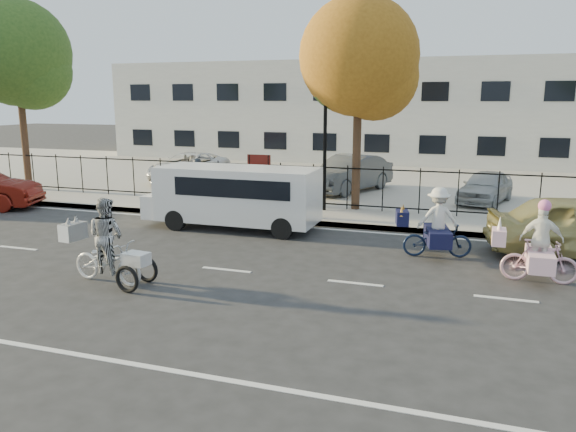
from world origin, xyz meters
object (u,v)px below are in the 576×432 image
at_px(lamppost, 325,121).
at_px(lot_car_b, 189,167).
at_px(bull_bike, 437,229).
at_px(white_van, 235,195).
at_px(pedestrian, 198,184).
at_px(unicorn_bike, 539,252).
at_px(lot_car_d, 485,187).
at_px(lot_car_c, 349,174).
at_px(zebra_trike, 107,250).

relative_size(lamppost, lot_car_b, 0.95).
height_order(bull_bike, white_van, white_van).
bearing_deg(pedestrian, unicorn_bike, 142.67).
distance_m(pedestrian, lot_car_b, 7.09).
bearing_deg(lot_car_d, lamppost, -133.15).
xyz_separation_m(bull_bike, white_van, (-5.96, 1.25, 0.33)).
distance_m(lamppost, lot_car_b, 9.26).
bearing_deg(lot_car_d, lot_car_c, -174.06).
relative_size(bull_bike, lot_car_c, 0.44).
height_order(bull_bike, lot_car_b, bull_bike).
distance_m(zebra_trike, unicorn_bike, 9.14).
distance_m(white_van, pedestrian, 2.49).
height_order(unicorn_bike, white_van, white_van).
bearing_deg(lot_car_b, bull_bike, -31.96).
bearing_deg(lamppost, zebra_trike, -106.62).
bearing_deg(lot_car_b, unicorn_bike, -31.12).
xyz_separation_m(lot_car_c, lot_car_d, (5.22, -0.85, -0.15)).
bearing_deg(lot_car_b, lamppost, -26.21).
bearing_deg(lamppost, lot_car_c, 90.77).
distance_m(bull_bike, lot_car_c, 9.11).
bearing_deg(lot_car_b, lot_car_c, 0.41).
relative_size(bull_bike, lot_car_b, 0.42).
bearing_deg(bull_bike, lot_car_d, -21.35).
bearing_deg(white_van, lamppost, 55.08).
height_order(lamppost, pedestrian, lamppost).
bearing_deg(bull_bike, zebra_trike, 111.39).
distance_m(lamppost, zebra_trike, 9.09).
height_order(bull_bike, lot_car_c, bull_bike).
distance_m(lamppost, lot_car_c, 4.61).
height_order(white_van, lot_car_d, white_van).
height_order(bull_bike, lot_car_d, bull_bike).
relative_size(lamppost, lot_car_c, 0.98).
relative_size(lamppost, pedestrian, 2.44).
relative_size(zebra_trike, lot_car_c, 0.49).
distance_m(unicorn_bike, lot_car_c, 11.37).
bearing_deg(lot_car_b, pedestrian, -53.84).
height_order(lamppost, zebra_trike, lamppost).
distance_m(lamppost, unicorn_bike, 8.60).
xyz_separation_m(zebra_trike, pedestrian, (-1.49, 7.00, 0.32)).
relative_size(zebra_trike, lot_car_d, 0.63).
relative_size(white_van, lot_car_b, 1.14).
xyz_separation_m(lamppost, lot_car_c, (-0.05, 4.03, -2.23)).
bearing_deg(bull_bike, pedestrian, 59.02).
distance_m(lamppost, lot_car_d, 6.52).
bearing_deg(bull_bike, unicorn_bike, -133.73).
distance_m(lamppost, white_van, 4.09).
height_order(zebra_trike, pedestrian, pedestrian).
xyz_separation_m(unicorn_bike, pedestrian, (-10.16, 4.09, 0.37)).
bearing_deg(lot_car_c, lot_car_b, -163.25).
height_order(unicorn_bike, lot_car_b, unicorn_bike).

